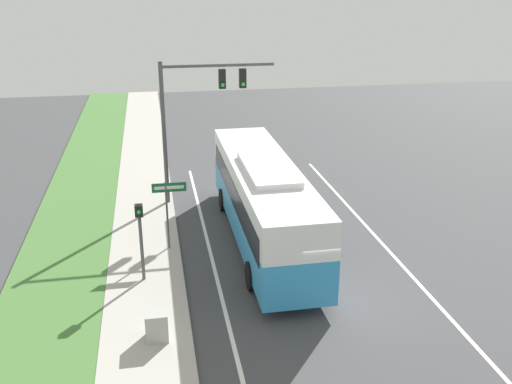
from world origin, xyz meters
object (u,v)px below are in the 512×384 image
bus (263,197)px  pedestrian_signal (140,230)px  signal_gantry (195,105)px  utility_cabinet (157,325)px  street_sign (168,203)px

bus → pedestrian_signal: 5.60m
bus → pedestrian_signal: (-4.97, -2.58, 0.07)m
signal_gantry → utility_cabinet: (-2.33, -11.46, -4.30)m
pedestrian_signal → street_sign: bearing=66.4°
bus → pedestrian_signal: bearing=-152.6°
bus → signal_gantry: signal_gantry is taller
pedestrian_signal → street_sign: (1.08, 2.47, -0.01)m
signal_gantry → pedestrian_signal: 8.58m
signal_gantry → street_sign: 6.11m
bus → signal_gantry: size_ratio=1.76×
utility_cabinet → street_sign: bearing=83.7°
bus → street_sign: (-3.89, -0.10, 0.06)m
signal_gantry → utility_cabinet: bearing=-101.5°
signal_gantry → street_sign: size_ratio=2.34×
bus → utility_cabinet: 7.99m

